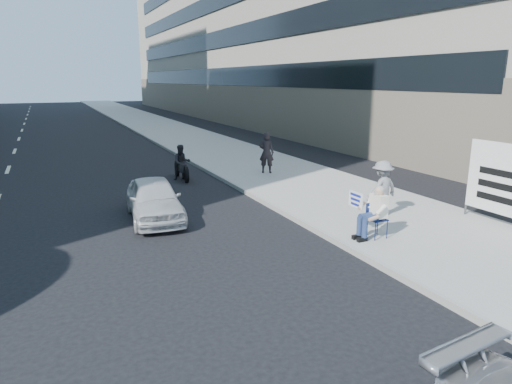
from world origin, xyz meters
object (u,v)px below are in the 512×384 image
white_sedan_near (154,199)px  pedestrian_woman (266,153)px  jogger (382,189)px  motorcycle (182,164)px  seated_protester (373,209)px

white_sedan_near → pedestrian_woman: bearing=41.0°
jogger → white_sedan_near: 6.52m
pedestrian_woman → motorcycle: size_ratio=0.83×
jogger → pedestrian_woman: bearing=-95.4°
jogger → motorcycle: (-3.63, 7.80, -0.32)m
jogger → motorcycle: jogger is taller
white_sedan_near → motorcycle: (2.20, 4.89, 0.04)m
pedestrian_woman → jogger: bearing=127.1°
jogger → white_sedan_near: jogger is taller
pedestrian_woman → motorcycle: (-3.40, 0.83, -0.36)m
seated_protester → pedestrian_woman: pedestrian_woman is taller
pedestrian_woman → white_sedan_near: bearing=71.2°
seated_protester → white_sedan_near: seated_protester is taller
jogger → white_sedan_near: (-5.82, 2.91, -0.35)m
seated_protester → motorcycle: (-2.22, 9.17, -0.24)m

